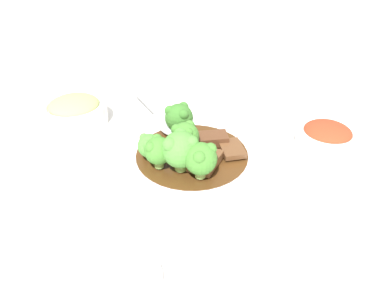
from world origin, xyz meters
TOP-DOWN VIEW (x-y plane):
  - ground_plane at (0.00, 0.00)m, footprint 4.00×4.00m
  - main_plate at (0.00, 0.00)m, footprint 0.29×0.29m
  - beef_strip_0 at (0.03, -0.01)m, footprint 0.07×0.08m
  - beef_strip_1 at (-0.02, -0.03)m, footprint 0.06×0.04m
  - beef_strip_2 at (0.03, -0.05)m, footprint 0.06×0.06m
  - beef_strip_3 at (-0.02, 0.05)m, footprint 0.05×0.06m
  - broccoli_floret_0 at (-0.01, 0.01)m, footprint 0.04×0.04m
  - broccoli_floret_1 at (-0.05, -0.01)m, footprint 0.05×0.05m
  - broccoli_floret_2 at (-0.05, 0.05)m, footprint 0.04×0.04m
  - broccoli_floret_3 at (0.04, 0.05)m, footprint 0.05×0.05m
  - broccoli_floret_4 at (-0.06, 0.02)m, footprint 0.04×0.04m
  - broccoli_floret_5 at (-0.05, -0.04)m, footprint 0.05×0.05m
  - serving_spoon at (0.05, 0.08)m, footprint 0.13×0.19m
  - side_bowl_kimchi at (0.14, -0.18)m, footprint 0.10×0.10m
  - side_bowl_appetizer at (0.00, 0.25)m, footprint 0.12×0.12m
  - sauce_dish at (-0.23, -0.05)m, footprint 0.08×0.08m
  - paper_napkin at (-0.21, -0.10)m, footprint 0.13×0.11m

SIDE VIEW (x-z plane):
  - ground_plane at x=0.00m, z-range 0.00..0.00m
  - paper_napkin at x=-0.21m, z-range 0.00..0.01m
  - sauce_dish at x=-0.23m, z-range 0.00..0.01m
  - main_plate at x=0.00m, z-range 0.00..0.02m
  - beef_strip_2 at x=0.03m, z-range 0.02..0.03m
  - side_bowl_kimchi at x=0.14m, z-range 0.00..0.05m
  - serving_spoon at x=0.05m, z-range 0.02..0.03m
  - beef_strip_3 at x=-0.02m, z-range 0.02..0.03m
  - side_bowl_appetizer at x=0.00m, z-range 0.00..0.05m
  - beef_strip_1 at x=-0.02m, z-range 0.02..0.03m
  - beef_strip_0 at x=0.03m, z-range 0.02..0.03m
  - broccoli_floret_2 at x=-0.05m, z-range 0.02..0.07m
  - broccoli_floret_4 at x=-0.06m, z-range 0.02..0.07m
  - broccoli_floret_0 at x=-0.01m, z-range 0.02..0.08m
  - broccoli_floret_3 at x=0.04m, z-range 0.02..0.08m
  - broccoli_floret_5 at x=-0.05m, z-range 0.02..0.08m
  - broccoli_floret_1 at x=-0.05m, z-range 0.02..0.09m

